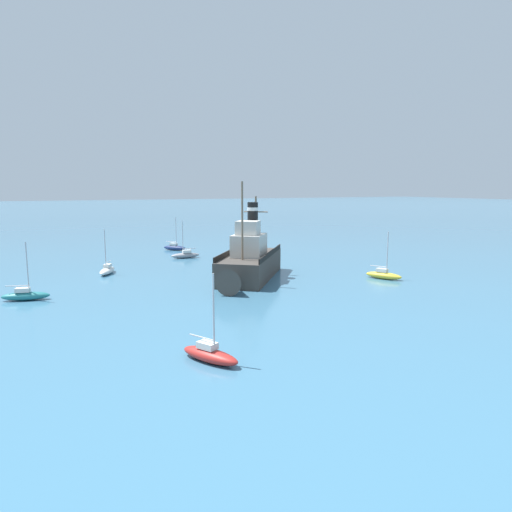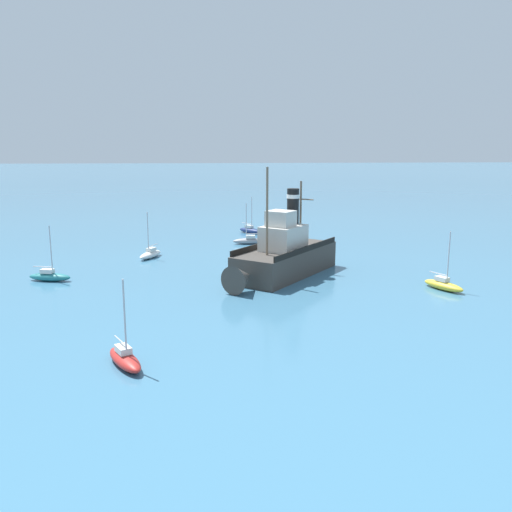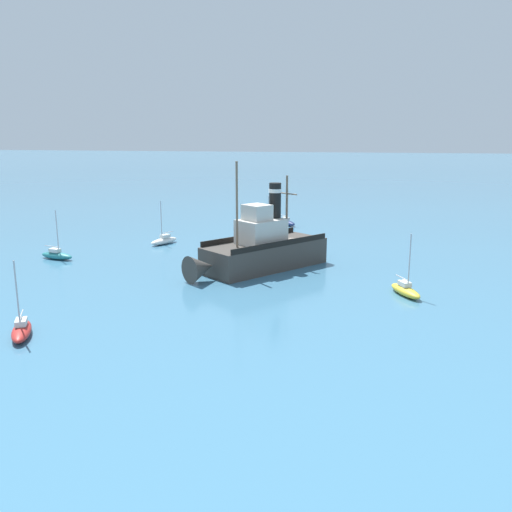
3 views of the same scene
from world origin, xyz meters
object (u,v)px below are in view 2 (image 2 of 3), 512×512
object	(u,v)px
sailboat_red	(125,358)
sailboat_teal	(50,276)
sailboat_grey	(249,240)
old_tugboat	(283,256)
sailboat_white	(150,254)
sailboat_navy	(250,230)
sailboat_yellow	(443,285)

from	to	relation	value
sailboat_red	sailboat_teal	xyz separation A→B (m)	(9.48, -19.37, 0.00)
sailboat_grey	sailboat_teal	xyz separation A→B (m)	(18.61, 16.51, 0.00)
old_tugboat	sailboat_white	xyz separation A→B (m)	(12.85, -9.03, -1.40)
sailboat_navy	sailboat_red	bearing A→B (deg)	77.40
sailboat_white	sailboat_navy	xyz separation A→B (m)	(-11.60, -15.37, 0.00)
sailboat_white	sailboat_red	distance (m)	28.65
old_tugboat	sailboat_red	bearing A→B (deg)	60.48
sailboat_red	sailboat_yellow	xyz separation A→B (m)	(-23.69, -13.78, 0.00)
sailboat_grey	sailboat_white	bearing A→B (deg)	33.74
sailboat_white	sailboat_navy	distance (m)	19.26
sailboat_navy	sailboat_grey	bearing A→B (deg)	85.05
sailboat_grey	sailboat_yellow	xyz separation A→B (m)	(-14.56, 22.10, 0.00)
sailboat_navy	sailboat_teal	distance (m)	31.27
sailboat_white	sailboat_teal	bearing A→B (deg)	50.14
sailboat_navy	sailboat_grey	xyz separation A→B (m)	(0.70, 8.09, 0.00)
sailboat_white	sailboat_grey	distance (m)	13.11
sailboat_white	sailboat_teal	world-z (taller)	same
sailboat_teal	sailboat_yellow	bearing A→B (deg)	170.43
sailboat_yellow	sailboat_grey	bearing A→B (deg)	-56.62
old_tugboat	sailboat_red	xyz separation A→B (m)	(11.08, 19.57, -1.40)
sailboat_navy	sailboat_teal	bearing A→B (deg)	51.87
old_tugboat	sailboat_yellow	world-z (taller)	old_tugboat
sailboat_teal	sailboat_yellow	size ratio (longest dim) A/B	1.00
sailboat_grey	old_tugboat	bearing A→B (deg)	96.83
sailboat_grey	sailboat_red	distance (m)	37.02
old_tugboat	sailboat_white	distance (m)	15.77
sailboat_red	sailboat_white	bearing A→B (deg)	-86.45
sailboat_grey	sailboat_red	size ratio (longest dim) A/B	1.00
old_tugboat	sailboat_navy	bearing A→B (deg)	-87.06
sailboat_white	sailboat_yellow	size ratio (longest dim) A/B	1.00
old_tugboat	sailboat_red	world-z (taller)	old_tugboat
sailboat_red	sailboat_yellow	distance (m)	27.40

